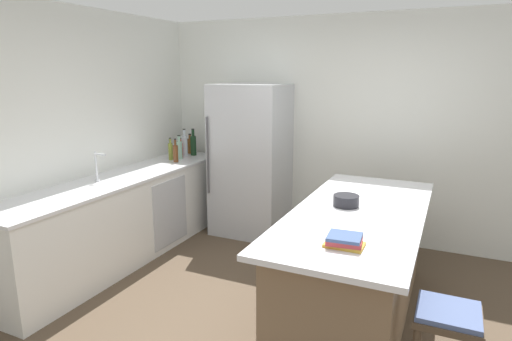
# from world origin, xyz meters

# --- Properties ---
(ground_plane) EXTENTS (7.20, 7.20, 0.00)m
(ground_plane) POSITION_xyz_m (0.00, 0.00, 0.00)
(ground_plane) COLOR #4C3D2D
(wall_rear) EXTENTS (6.00, 0.10, 2.60)m
(wall_rear) POSITION_xyz_m (0.00, 2.25, 1.30)
(wall_rear) COLOR silver
(wall_rear) RESTS_ON ground_plane
(wall_left) EXTENTS (0.10, 6.00, 2.60)m
(wall_left) POSITION_xyz_m (-2.45, 0.00, 1.30)
(wall_left) COLOR silver
(wall_left) RESTS_ON ground_plane
(counter_run_left) EXTENTS (0.67, 3.03, 0.90)m
(counter_run_left) POSITION_xyz_m (-2.08, 0.60, 0.45)
(counter_run_left) COLOR silver
(counter_run_left) RESTS_ON ground_plane
(kitchen_island) EXTENTS (0.97, 2.28, 0.91)m
(kitchen_island) POSITION_xyz_m (0.42, 0.48, 0.46)
(kitchen_island) COLOR #7A6047
(kitchen_island) RESTS_ON ground_plane
(refrigerator) EXTENTS (0.85, 0.72, 1.83)m
(refrigerator) POSITION_xyz_m (-1.18, 1.86, 0.91)
(refrigerator) COLOR #B7BABF
(refrigerator) RESTS_ON ground_plane
(bar_stool) EXTENTS (0.36, 0.36, 0.66)m
(bar_stool) POSITION_xyz_m (1.10, -0.32, 0.54)
(bar_stool) COLOR #473828
(bar_stool) RESTS_ON ground_plane
(sink_faucet) EXTENTS (0.15, 0.05, 0.30)m
(sink_faucet) POSITION_xyz_m (-2.13, 0.33, 1.06)
(sink_faucet) COLOR silver
(sink_faucet) RESTS_ON counter_run_left
(whiskey_bottle) EXTENTS (0.08, 0.08, 0.26)m
(whiskey_bottle) POSITION_xyz_m (-2.14, 2.00, 1.01)
(whiskey_bottle) COLOR brown
(whiskey_bottle) RESTS_ON counter_run_left
(wine_bottle) EXTENTS (0.07, 0.07, 0.35)m
(wine_bottle) POSITION_xyz_m (-2.03, 1.90, 1.04)
(wine_bottle) COLOR #19381E
(wine_bottle) RESTS_ON counter_run_left
(soda_bottle) EXTENTS (0.08, 0.08, 0.35)m
(soda_bottle) POSITION_xyz_m (-2.10, 1.80, 1.04)
(soda_bottle) COLOR silver
(soda_bottle) RESTS_ON counter_run_left
(hot_sauce_bottle) EXTENTS (0.05, 0.05, 0.25)m
(hot_sauce_bottle) POSITION_xyz_m (-2.11, 1.72, 1.00)
(hot_sauce_bottle) COLOR red
(hot_sauce_bottle) RESTS_ON counter_run_left
(gin_bottle) EXTENTS (0.07, 0.07, 0.30)m
(gin_bottle) POSITION_xyz_m (-2.05, 1.62, 1.02)
(gin_bottle) COLOR #8CB79E
(gin_bottle) RESTS_ON counter_run_left
(olive_oil_bottle) EXTENTS (0.05, 0.05, 0.28)m
(olive_oil_bottle) POSITION_xyz_m (-2.12, 1.52, 1.01)
(olive_oil_bottle) COLOR olive
(olive_oil_bottle) RESTS_ON counter_run_left
(syrup_bottle) EXTENTS (0.06, 0.06, 0.29)m
(syrup_bottle) POSITION_xyz_m (-1.98, 1.44, 1.01)
(syrup_bottle) COLOR #5B3319
(syrup_bottle) RESTS_ON counter_run_left
(cookbook_stack) EXTENTS (0.24, 0.21, 0.07)m
(cookbook_stack) POSITION_xyz_m (0.48, -0.26, 0.94)
(cookbook_stack) COLOR gold
(cookbook_stack) RESTS_ON kitchen_island
(mixing_bowl) EXTENTS (0.21, 0.21, 0.09)m
(mixing_bowl) POSITION_xyz_m (0.29, 0.56, 0.95)
(mixing_bowl) COLOR black
(mixing_bowl) RESTS_ON kitchen_island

